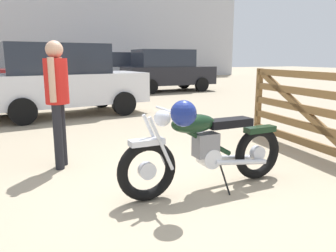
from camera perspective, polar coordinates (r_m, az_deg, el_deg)
The scene contains 9 objects.
ground_plane at distance 3.81m, azimuth 1.54°, elevation -10.71°, with size 80.00×80.00×0.00m, color gray.
vintage_motorcycle at distance 3.65m, azimuth 6.24°, elevation -3.64°, with size 2.08×0.74×1.07m.
timber_gate at distance 5.42m, azimuth 23.91°, elevation 2.74°, with size 0.35×2.54×1.60m.
bystander at distance 4.55m, azimuth -18.46°, elevation 5.63°, with size 0.30×0.44×1.66m.
dark_sedan_left at distance 14.63m, azimuth -0.21°, elevation 9.57°, with size 3.95×1.93×1.78m.
blue_hatchback_right at distance 8.84m, azimuth -17.56°, elevation 7.66°, with size 4.10×2.25×1.78m.
red_hatchback_near at distance 16.15m, azimuth -10.32°, elevation 9.29°, with size 4.27×2.06×1.67m.
white_estate_far at distance 19.93m, azimuth -5.27°, elevation 10.14°, with size 4.92×2.53×1.74m.
industrial_building at distance 30.51m, azimuth -13.25°, elevation 15.39°, with size 21.96×13.57×7.17m.
Camera 1 is at (-1.50, -3.19, 1.45)m, focal length 35.62 mm.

